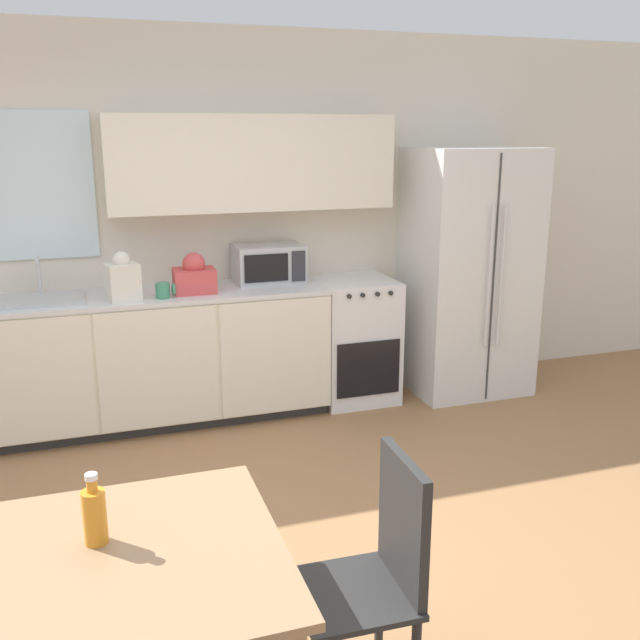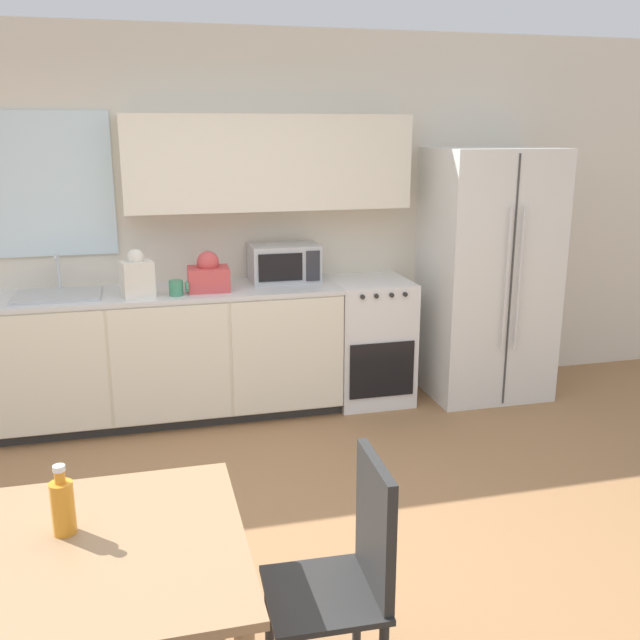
{
  "view_description": "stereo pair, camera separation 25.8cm",
  "coord_description": "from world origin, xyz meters",
  "views": [
    {
      "loc": [
        -0.66,
        -2.8,
        2.01
      ],
      "look_at": [
        0.47,
        0.58,
        1.05
      ],
      "focal_mm": 40.0,
      "sensor_mm": 36.0,
      "label": 1
    },
    {
      "loc": [
        -0.41,
        -2.87,
        2.01
      ],
      "look_at": [
        0.47,
        0.58,
        1.05
      ],
      "focal_mm": 40.0,
      "sensor_mm": 36.0,
      "label": 2
    }
  ],
  "objects": [
    {
      "name": "microwave",
      "position": [
        0.6,
        2.13,
        1.07
      ],
      "size": [
        0.49,
        0.34,
        0.27
      ],
      "color": "#B7BABC",
      "rests_on": "kitchen_counter"
    },
    {
      "name": "wall_back",
      "position": [
        0.08,
        2.33,
        1.43
      ],
      "size": [
        12.0,
        0.38,
        2.7
      ],
      "color": "beige",
      "rests_on": "ground_plane"
    },
    {
      "name": "coffee_mug",
      "position": [
        -0.19,
        1.86,
        0.98
      ],
      "size": [
        0.13,
        0.09,
        0.1
      ],
      "color": "#3F8C66",
      "rests_on": "kitchen_counter"
    },
    {
      "name": "dining_chair_side",
      "position": [
        0.23,
        -0.79,
        0.54
      ],
      "size": [
        0.41,
        0.41,
        0.93
      ],
      "rotation": [
        0.0,
        0.0,
        1.53
      ],
      "color": "#282828",
      "rests_on": "ground_plane"
    },
    {
      "name": "kitchen_sink",
      "position": [
        -0.96,
        2.04,
        0.95
      ],
      "size": [
        0.56,
        0.43,
        0.26
      ],
      "color": "#B7BABC",
      "rests_on": "kitchen_counter"
    },
    {
      "name": "grocery_bag_0",
      "position": [
        -0.44,
        1.87,
        1.07
      ],
      "size": [
        0.23,
        0.21,
        0.32
      ],
      "rotation": [
        0.0,
        0.0,
        0.24
      ],
      "color": "silver",
      "rests_on": "kitchen_counter"
    },
    {
      "name": "dining_table",
      "position": [
        -0.61,
        -0.84,
        0.66
      ],
      "size": [
        0.93,
        0.94,
        0.78
      ],
      "color": "#997551",
      "rests_on": "ground_plane"
    },
    {
      "name": "refrigerator",
      "position": [
        2.14,
        1.97,
        0.94
      ],
      "size": [
        0.89,
        0.77,
        1.88
      ],
      "color": "silver",
      "rests_on": "ground_plane"
    },
    {
      "name": "oven_range",
      "position": [
        1.23,
        2.03,
        0.46
      ],
      "size": [
        0.56,
        0.61,
        0.93
      ],
      "color": "white",
      "rests_on": "ground_plane"
    },
    {
      "name": "kitchen_counter",
      "position": [
        -0.26,
        2.03,
        0.47
      ],
      "size": [
        2.41,
        0.63,
        0.93
      ],
      "color": "#333333",
      "rests_on": "ground_plane"
    },
    {
      "name": "drink_bottle",
      "position": [
        -0.7,
        -0.74,
        0.87
      ],
      "size": [
        0.07,
        0.07,
        0.23
      ],
      "color": "orange",
      "rests_on": "dining_table"
    },
    {
      "name": "grocery_bag_1",
      "position": [
        0.03,
        1.96,
        1.04
      ],
      "size": [
        0.29,
        0.25,
        0.27
      ],
      "rotation": [
        0.0,
        0.0,
        -0.04
      ],
      "color": "#D14C4C",
      "rests_on": "kitchen_counter"
    },
    {
      "name": "ground_plane",
      "position": [
        0.0,
        0.0,
        0.0
      ],
      "size": [
        12.0,
        12.0,
        0.0
      ],
      "primitive_type": "plane",
      "color": "#9E7047"
    }
  ]
}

